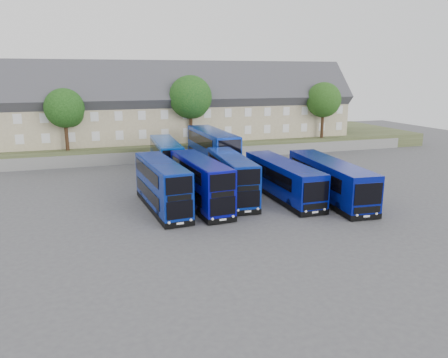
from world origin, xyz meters
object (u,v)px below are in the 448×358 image
tree_mid (191,99)px  tree_far (334,96)px  tree_west (66,110)px  dd_front_left (162,186)px  tree_east (324,101)px  coach_east_a (282,180)px  dd_front_mid (200,184)px

tree_mid → tree_far: tree_mid is taller
tree_far → tree_west: bearing=-170.5°
dd_front_left → tree_mid: (8.20, 22.27, 6.04)m
dd_front_left → tree_west: (-7.80, 21.77, 5.03)m
tree_mid → tree_far: 26.80m
tree_east → dd_front_left: bearing=-142.3°
coach_east_a → tree_mid: bearing=98.1°
tree_west → tree_east: (36.00, 0.00, 0.34)m
dd_front_left → tree_far: bearing=35.9°
tree_mid → dd_front_mid: bearing=-102.3°
dd_front_mid → tree_far: 42.67m
coach_east_a → tree_far: size_ratio=1.43×
coach_east_a → tree_west: bearing=131.6°
dd_front_left → dd_front_mid: dd_front_mid is taller
dd_front_mid → dd_front_left: bearing=173.9°
tree_far → dd_front_left: bearing=-139.9°
dd_front_mid → tree_far: tree_far is taller
dd_front_left → tree_east: bearing=33.5°
dd_front_left → tree_mid: size_ratio=1.15×
coach_east_a → tree_east: size_ratio=1.52×
tree_east → tree_mid: bearing=178.6°
dd_front_mid → tree_east: 33.57m
tree_mid → tree_east: (20.00, -0.50, -0.68)m
dd_front_left → tree_mid: tree_mid is taller
tree_west → dd_front_mid: bearing=-63.1°
tree_mid → coach_east_a: bearing=-81.8°
dd_front_left → tree_far: size_ratio=1.21×
dd_front_mid → coach_east_a: dd_front_mid is taller
dd_front_mid → tree_east: (24.87, 21.90, 5.35)m
coach_east_a → tree_mid: tree_mid is taller
coach_east_a → tree_west: (-19.16, 21.48, 5.39)m
dd_front_left → dd_front_mid: 3.33m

